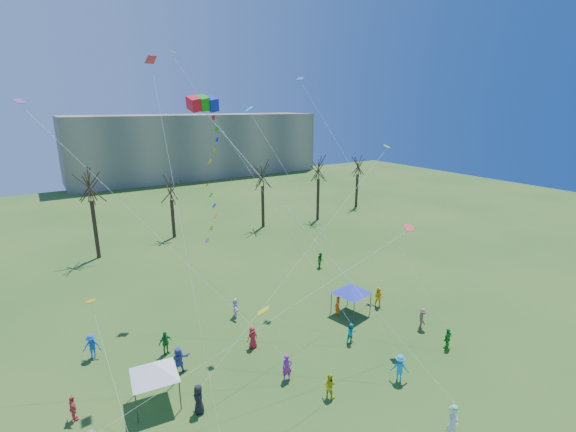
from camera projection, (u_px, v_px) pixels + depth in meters
ground at (346, 420)px, 22.78m from camera, size 160.00×160.00×0.00m
distant_building at (198, 146)px, 98.78m from camera, size 60.00×14.00×15.00m
bare_tree_row at (167, 190)px, 50.15m from camera, size 69.40×8.46×10.69m
hero_kite_flyer at (452, 425)px, 21.02m from camera, size 0.90×0.69×2.22m
big_box_kite at (216, 181)px, 21.47m from camera, size 5.22×6.34×20.19m
canopy_tent_white at (154, 369)px, 23.49m from camera, size 3.67×3.67×2.77m
canopy_tent_blue at (351, 289)px, 33.84m from camera, size 3.56×3.56×2.73m
festival_crowd at (262, 349)px, 27.92m from camera, size 25.92×19.28×1.85m
small_kites_aloft at (245, 159)px, 28.29m from camera, size 29.01×20.16×31.14m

